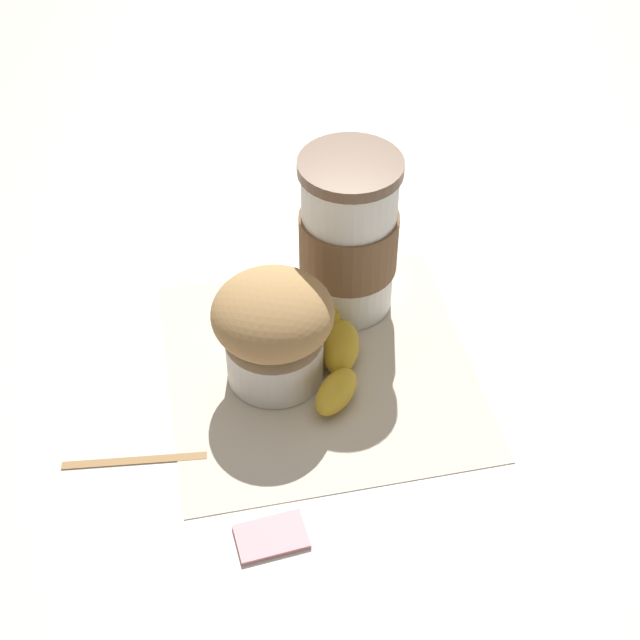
# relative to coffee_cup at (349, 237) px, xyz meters

# --- Properties ---
(ground_plane) EXTENTS (3.00, 3.00, 0.00)m
(ground_plane) POSITION_rel_coffee_cup_xyz_m (0.06, -0.06, -0.08)
(ground_plane) COLOR beige
(paper_napkin) EXTENTS (0.31, 0.31, 0.00)m
(paper_napkin) POSITION_rel_coffee_cup_xyz_m (0.06, -0.06, -0.07)
(paper_napkin) COLOR beige
(paper_napkin) RESTS_ON ground_plane
(coffee_cup) EXTENTS (0.09, 0.09, 0.15)m
(coffee_cup) POSITION_rel_coffee_cup_xyz_m (0.00, 0.00, 0.00)
(coffee_cup) COLOR white
(coffee_cup) RESTS_ON paper_napkin
(muffin) EXTENTS (0.10, 0.10, 0.10)m
(muffin) POSITION_rel_coffee_cup_xyz_m (0.05, -0.09, -0.02)
(muffin) COLOR white
(muffin) RESTS_ON paper_napkin
(banana) EXTENTS (0.18, 0.08, 0.03)m
(banana) POSITION_rel_coffee_cup_xyz_m (0.04, -0.05, -0.06)
(banana) COLOR gold
(banana) RESTS_ON paper_napkin
(sugar_packet) EXTENTS (0.04, 0.05, 0.01)m
(sugar_packet) POSITION_rel_coffee_cup_xyz_m (0.19, -0.16, -0.07)
(sugar_packet) COLOR pink
(sugar_packet) RESTS_ON ground_plane
(wooden_stirrer) EXTENTS (0.05, 0.11, 0.00)m
(wooden_stirrer) POSITION_rel_coffee_cup_xyz_m (0.09, -0.23, -0.07)
(wooden_stirrer) COLOR #9E7547
(wooden_stirrer) RESTS_ON ground_plane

